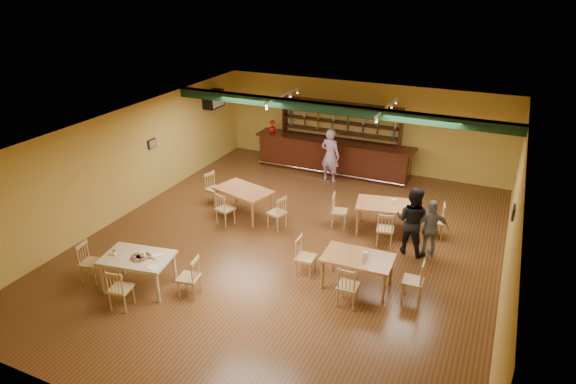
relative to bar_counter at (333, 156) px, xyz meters
The scene contains 22 objects.
floor 5.23m from the bar_counter, 81.88° to the right, with size 12.00×12.00×0.00m, color #552E18.
ceiling_beam 3.37m from the bar_counter, 72.63° to the right, with size 10.00×0.30×0.25m, color black.
track_rail_left 3.14m from the bar_counter, 121.32° to the right, with size 0.05×2.50×0.05m, color white.
track_rail_right 3.64m from the bar_counter, 39.34° to the right, with size 0.05×2.50×0.05m, color white.
ac_unit 4.54m from the bar_counter, 166.85° to the right, with size 0.34×0.70×0.48m, color white.
picture_left 6.04m from the bar_counter, 135.58° to the right, with size 0.04×0.34×0.28m, color black.
picture_right 7.45m from the bar_counter, 39.18° to the right, with size 0.04×0.34×0.28m, color black.
bar_counter is the anchor object (origin of this frame).
back_bar_hutch 0.85m from the bar_counter, 90.00° to the left, with size 4.26×0.40×2.28m, color black.
poinsettia 2.43m from the bar_counter, behind, with size 0.24×0.24×0.43m, color #B71015.
dining_table_a 4.33m from the bar_counter, 105.62° to the right, with size 1.58×0.95×0.79m, color #A96E3C.
dining_table_b 4.44m from the bar_counter, 51.52° to the right, with size 1.61×0.97×0.81m, color #A96E3C.
dining_table_d 6.84m from the bar_counter, 65.72° to the right, with size 1.51×0.91×0.76m, color #A96E3C.
near_table 8.39m from the bar_counter, 100.36° to the right, with size 1.47×0.95×0.79m, color tan.
pizza_tray 8.38m from the bar_counter, 99.65° to the right, with size 0.40×0.40×0.01m, color silver.
parmesan_shaker 8.65m from the bar_counter, 103.26° to the right, with size 0.07×0.07×0.11m, color #EAE5C6.
napkin_stack 8.13m from the bar_counter, 98.07° to the right, with size 0.20×0.15×0.03m, color white.
pizza_server 8.30m from the bar_counter, 98.64° to the right, with size 0.32×0.09×0.00m, color silver.
side_plate 8.52m from the bar_counter, 96.28° to the right, with size 0.22×0.22×0.01m, color white.
patron_bar 0.91m from the bar_counter, 77.17° to the right, with size 0.65×0.43×1.79m, color #9E53B4.
patron_right_a 5.57m from the bar_counter, 50.20° to the right, with size 0.84×0.66×1.73m, color black.
patron_right_b 5.84m from the bar_counter, 46.56° to the right, with size 0.86×0.36×1.47m, color slate.
Camera 1 is at (4.56, -10.19, 6.47)m, focal length 31.31 mm.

